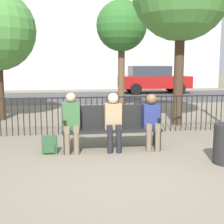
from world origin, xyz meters
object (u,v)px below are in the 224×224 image
Objects in this scene: seated_person_1 at (113,119)px; seated_person_2 at (151,118)px; parked_car_0 at (153,79)px; tree_1 at (122,27)px; park_bench at (111,126)px; seated_person_0 at (71,120)px; backpack at (49,145)px.

seated_person_2 is at bearing -0.11° from seated_person_1.
tree_1 is at bearing -115.22° from parked_car_0.
park_bench is 0.84m from seated_person_2.
seated_person_0 is 0.85m from seated_person_1.
park_bench is 0.49× the size of parked_car_0.
parked_car_0 is at bearing 65.83° from backpack.
parked_car_0 is at bearing 67.54° from seated_person_0.
seated_person_1 is at bearing -0.07° from seated_person_0.
seated_person_0 reaches higher than park_bench.
park_bench is at bearing 9.00° from seated_person_0.
tree_1 reaches higher than parked_car_0.
seated_person_0 is at bearing -112.46° from parked_car_0.
seated_person_0 is at bearing -109.22° from tree_1.
parked_car_0 is (4.99, 12.06, 0.17)m from seated_person_0.
seated_person_2 is 2.14m from backpack.
tree_1 is at bearing 86.61° from seated_person_2.
seated_person_1 is 3.35× the size of backpack.
parked_car_0 is at bearing 70.78° from park_bench.
parked_car_0 reaches higher than seated_person_1.
seated_person_2 is (1.64, -0.00, -0.01)m from seated_person_0.
seated_person_2 is 0.28× the size of parked_car_0.
seated_person_1 is (0.85, -0.00, 0.00)m from seated_person_0.
parked_car_0 is (5.43, 12.09, 0.67)m from backpack.
tree_1 is (2.42, 5.70, 2.95)m from backpack.
backpack is at bearing -178.93° from seated_person_1.
backpack is 0.08× the size of parked_car_0.
park_bench is at bearing -109.22° from parked_car_0.
parked_car_0 is at bearing 64.78° from tree_1.
park_bench is 1.75× the size of seated_person_2.
parked_car_0 reaches higher than seated_person_2.
tree_1 is 0.98× the size of parked_car_0.
seated_person_2 is 6.20m from tree_1.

